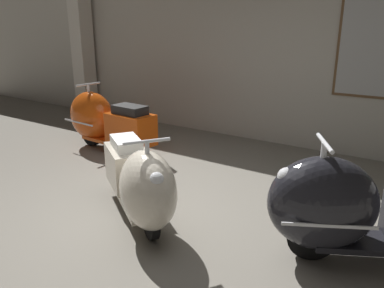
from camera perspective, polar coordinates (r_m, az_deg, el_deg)
ground_plane at (r=4.25m, az=-6.61°, el=-10.38°), size 60.00×60.00×0.00m
showroom_back_wall at (r=6.72m, az=11.08°, el=14.23°), size 18.00×0.63×3.27m
scooter_0 at (r=6.35m, az=-13.36°, el=3.47°), size 1.79×0.63×1.08m
scooter_1 at (r=3.88m, az=-7.78°, el=-5.85°), size 1.61×1.29×1.00m
scooter_2 at (r=3.52m, az=23.73°, el=-9.02°), size 1.82×1.28×1.09m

